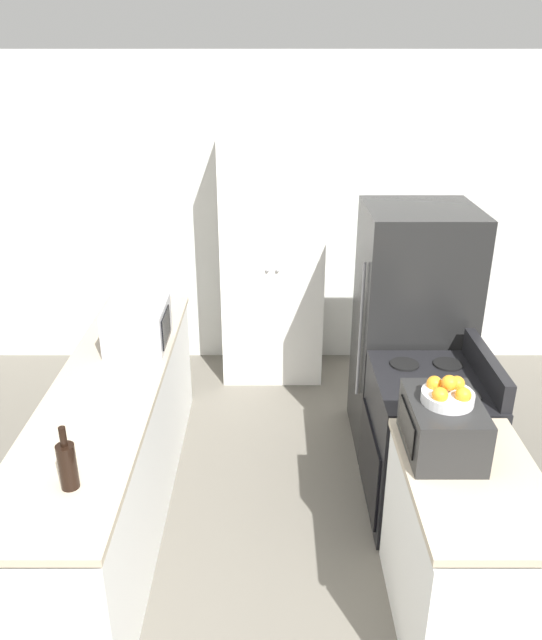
% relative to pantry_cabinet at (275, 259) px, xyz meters
% --- Properties ---
extents(wall_back, '(7.00, 0.06, 2.60)m').
position_rel_pantry_cabinet_xyz_m(wall_back, '(-0.02, 0.32, 0.27)').
color(wall_back, silver).
rests_on(wall_back, ground_plane).
extents(counter_left, '(0.60, 2.63, 0.89)m').
position_rel_pantry_cabinet_xyz_m(counter_left, '(-0.93, -1.81, -0.60)').
color(counter_left, silver).
rests_on(counter_left, ground_plane).
extents(counter_right, '(0.60, 0.95, 0.89)m').
position_rel_pantry_cabinet_xyz_m(counter_right, '(0.89, -2.64, -0.60)').
color(counter_right, silver).
rests_on(counter_right, ground_plane).
extents(pantry_cabinet, '(0.82, 0.57, 2.06)m').
position_rel_pantry_cabinet_xyz_m(pantry_cabinet, '(0.00, 0.00, 0.00)').
color(pantry_cabinet, white).
rests_on(pantry_cabinet, ground_plane).
extents(stove, '(0.66, 0.75, 1.05)m').
position_rel_pantry_cabinet_xyz_m(stove, '(0.91, -1.77, -0.57)').
color(stove, black).
rests_on(stove, ground_plane).
extents(refrigerator, '(0.74, 0.71, 1.69)m').
position_rel_pantry_cabinet_xyz_m(refrigerator, '(0.94, -1.00, -0.18)').
color(refrigerator, black).
rests_on(refrigerator, ground_plane).
extents(microwave, '(0.37, 0.44, 0.27)m').
position_rel_pantry_cabinet_xyz_m(microwave, '(-0.84, -1.32, -0.00)').
color(microwave, '#B2B2B7').
rests_on(microwave, counter_left).
extents(wine_bottle, '(0.08, 0.08, 0.30)m').
position_rel_pantry_cabinet_xyz_m(wine_bottle, '(-0.87, -2.70, -0.02)').
color(wine_bottle, black).
rests_on(wine_bottle, counter_left).
extents(toaster_oven, '(0.33, 0.45, 0.26)m').
position_rel_pantry_cabinet_xyz_m(toaster_oven, '(0.78, -2.43, -0.01)').
color(toaster_oven, black).
rests_on(toaster_oven, counter_right).
extents(fruit_bowl, '(0.24, 0.24, 0.13)m').
position_rel_pantry_cabinet_xyz_m(fruit_bowl, '(0.78, -2.43, 0.16)').
color(fruit_bowl, silver).
rests_on(fruit_bowl, toaster_oven).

